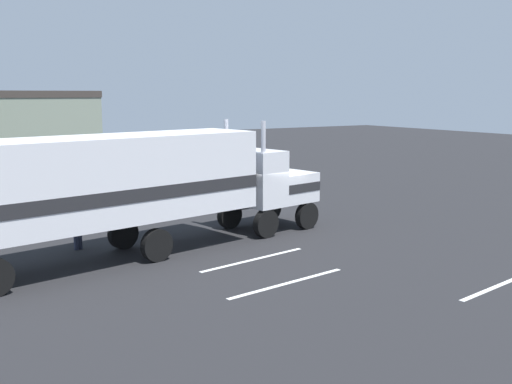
% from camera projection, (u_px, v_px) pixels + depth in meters
% --- Properties ---
extents(ground_plane, '(120.00, 120.00, 0.00)m').
position_uv_depth(ground_plane, '(268.00, 230.00, 24.46)').
color(ground_plane, '#232326').
extents(lane_stripe_near, '(4.37, 0.86, 0.01)m').
position_uv_depth(lane_stripe_near, '(254.00, 260.00, 20.02)').
color(lane_stripe_near, silver).
rests_on(lane_stripe_near, ground_plane).
extents(lane_stripe_mid, '(4.38, 0.73, 0.01)m').
position_uv_depth(lane_stripe_mid, '(288.00, 283.00, 17.53)').
color(lane_stripe_mid, silver).
rests_on(lane_stripe_mid, ground_plane).
extents(lane_stripe_far, '(4.37, 0.82, 0.01)m').
position_uv_depth(lane_stripe_far, '(502.00, 284.00, 17.43)').
color(lane_stripe_far, silver).
rests_on(lane_stripe_far, ground_plane).
extents(semi_truck, '(14.38, 5.11, 4.50)m').
position_uv_depth(semi_truck, '(140.00, 182.00, 20.33)').
color(semi_truck, white).
rests_on(semi_truck, ground_plane).
extents(person_bystander, '(0.40, 0.48, 1.63)m').
position_uv_depth(person_bystander, '(77.00, 225.00, 21.26)').
color(person_bystander, '#2D3347').
rests_on(person_bystander, ground_plane).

